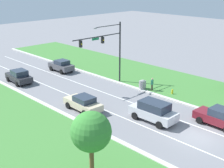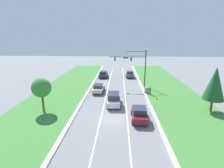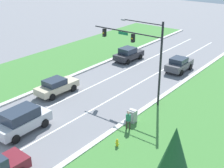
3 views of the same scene
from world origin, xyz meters
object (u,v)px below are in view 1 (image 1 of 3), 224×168
champagne_sedan (83,103)px  charcoal_sedan (19,76)px  fire_hydrant (172,92)px  traffic_signal_mast (108,45)px  oak_near_left_tree (91,132)px  pedestrian (152,84)px  burgundy_sedan (219,117)px  utility_cabinet (142,85)px  graphite_sedan (61,66)px  silver_suv (153,111)px

champagne_sedan → charcoal_sedan: bearing=93.1°
champagne_sedan → charcoal_sedan: 13.29m
fire_hydrant → champagne_sedan: bearing=160.4°
traffic_signal_mast → oak_near_left_tree: (-14.63, -13.71, -1.79)m
fire_hydrant → pedestrian: bearing=106.8°
burgundy_sedan → utility_cabinet: burgundy_sedan is taller
oak_near_left_tree → graphite_sedan: bearing=58.9°
pedestrian → fire_hydrant: pedestrian is taller
burgundy_sedan → utility_cabinet: 12.11m
burgundy_sedan → utility_cabinet: bearing=79.1°
burgundy_sedan → silver_suv: bearing=127.3°
fire_hydrant → charcoal_sedan: bearing=122.7°
charcoal_sedan → pedestrian: bearing=-51.9°
silver_suv → oak_near_left_tree: size_ratio=0.96×
champagne_sedan → graphite_sedan: bearing=65.0°
graphite_sedan → silver_suv: bearing=-100.7°
burgundy_sedan → graphite_sedan: size_ratio=1.10×
burgundy_sedan → charcoal_sedan: size_ratio=1.02×
pedestrian → oak_near_left_tree: oak_near_left_tree is taller
traffic_signal_mast → utility_cabinet: traffic_signal_mast is taller
champagne_sedan → fire_hydrant: champagne_sedan is taller
silver_suv → pedestrian: 8.71m
silver_suv → burgundy_sedan: bearing=-56.0°
traffic_signal_mast → oak_near_left_tree: traffic_signal_mast is taller
burgundy_sedan → pedestrian: bearing=75.6°
traffic_signal_mast → graphite_sedan: size_ratio=1.91×
utility_cabinet → pedestrian: pedestrian is taller
burgundy_sedan → fire_hydrant: (3.88, 8.07, -0.56)m
fire_hydrant → graphite_sedan: bearing=102.0°
utility_cabinet → silver_suv: bearing=-133.0°
silver_suv → oak_near_left_tree: oak_near_left_tree is taller
utility_cabinet → charcoal_sedan: bearing=126.2°
charcoal_sedan → oak_near_left_tree: bearing=-103.6°
silver_suv → traffic_signal_mast: bearing=67.4°
burgundy_sedan → charcoal_sedan: bearing=107.7°
traffic_signal_mast → utility_cabinet: 6.68m
utility_cabinet → fire_hydrant: bearing=-72.2°
utility_cabinet → oak_near_left_tree: oak_near_left_tree is taller
champagne_sedan → silver_suv: (3.28, -6.84, 0.21)m
traffic_signal_mast → burgundy_sedan: size_ratio=1.74×
traffic_signal_mast → oak_near_left_tree: bearing=-136.8°
utility_cabinet → oak_near_left_tree: (-16.67, -9.54, 3.02)m
pedestrian → traffic_signal_mast: bearing=-86.5°
burgundy_sedan → fire_hydrant: bearing=66.3°
traffic_signal_mast → pedestrian: size_ratio=4.79×
champagne_sedan → graphite_sedan: graphite_sedan is taller
oak_near_left_tree → champagne_sedan: bearing=53.6°
traffic_signal_mast → champagne_sedan: traffic_signal_mast is taller
traffic_signal_mast → graphite_sedan: traffic_signal_mast is taller
graphite_sedan → fire_hydrant: (3.73, -17.59, -0.54)m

